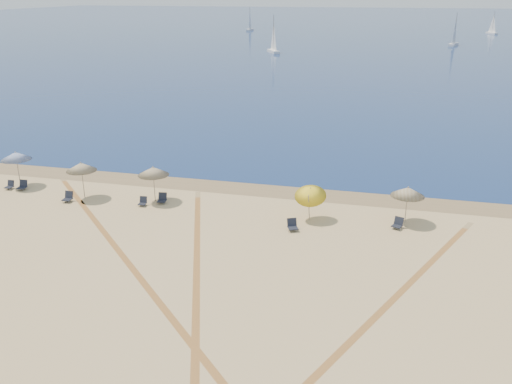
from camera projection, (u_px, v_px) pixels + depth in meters
ocean at (373, 23)px, 221.34m from camera, size 500.00×500.00×0.00m
wet_sand at (269, 190)px, 38.53m from camera, size 500.00×500.00×0.00m
umbrella_0 at (16, 156)px, 38.48m from camera, size 2.12×2.12×2.62m
umbrella_1 at (81, 167)px, 36.27m from camera, size 2.02×2.02×2.58m
umbrella_2 at (153, 171)px, 35.75m from camera, size 2.08×2.08×2.47m
umbrella_3 at (310, 193)px, 32.88m from camera, size 1.94×2.00×2.48m
umbrella_4 at (408, 192)px, 32.45m from camera, size 2.02×2.02×2.36m
chair_0 at (10, 185)px, 38.64m from camera, size 0.51×0.60×0.61m
chair_1 at (23, 186)px, 38.48m from camera, size 0.63×0.71×0.68m
chair_2 at (68, 197)px, 36.35m from camera, size 0.57×0.67×0.68m
chair_3 at (143, 202)px, 35.69m from camera, size 0.54×0.61×0.59m
chair_4 at (162, 199)px, 36.10m from camera, size 0.64×0.72×0.68m
chair_5 at (292, 225)px, 32.04m from camera, size 0.79×0.84×0.68m
chair_6 at (398, 224)px, 32.29m from camera, size 0.75×0.80×0.66m
sailboat_0 at (274, 41)px, 119.77m from camera, size 3.80×5.45×8.11m
sailboat_1 at (250, 23)px, 183.35m from camera, size 1.38×5.24×7.79m
sailboat_2 at (454, 36)px, 134.79m from camera, size 2.96×5.47×7.91m
sailboat_3 at (493, 27)px, 169.59m from camera, size 3.15×4.69×6.93m
tire_tracks at (214, 293)px, 25.50m from camera, size 52.12×43.84×0.00m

